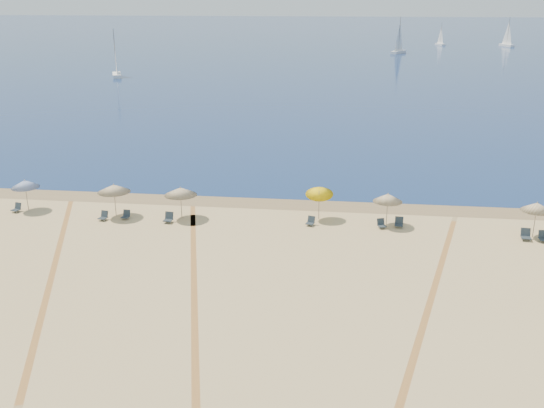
{
  "coord_description": "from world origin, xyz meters",
  "views": [
    {
      "loc": [
        4.91,
        -20.29,
        15.28
      ],
      "look_at": [
        0.0,
        20.0,
        1.3
      ],
      "focal_mm": 40.51,
      "sensor_mm": 36.0,
      "label": 1
    }
  ],
  "objects_px": {
    "chair_0": "(17,208)",
    "chair_6": "(399,223)",
    "umbrella_4": "(388,198)",
    "chair_4": "(311,221)",
    "sailboat_0": "(507,37)",
    "umbrella_3": "(319,191)",
    "umbrella_5": "(537,207)",
    "chair_3": "(169,218)",
    "sailboat_1": "(399,42)",
    "chair_8": "(543,237)",
    "chair_7": "(526,235)",
    "chair_1": "(104,216)",
    "sailboat_2": "(116,62)",
    "umbrella_0": "(25,184)",
    "umbrella_2": "(181,191)",
    "chair_5": "(381,224)",
    "umbrella_1": "(114,188)",
    "sailboat_3": "(441,38)",
    "chair_2": "(126,215)"
  },
  "relations": [
    {
      "from": "umbrella_0",
      "to": "chair_5",
      "type": "height_order",
      "value": "umbrella_0"
    },
    {
      "from": "chair_0",
      "to": "chair_6",
      "type": "distance_m",
      "value": 27.77
    },
    {
      "from": "umbrella_1",
      "to": "umbrella_5",
      "type": "bearing_deg",
      "value": -1.12
    },
    {
      "from": "chair_5",
      "to": "umbrella_4",
      "type": "bearing_deg",
      "value": 35.66
    },
    {
      "from": "umbrella_0",
      "to": "sailboat_3",
      "type": "distance_m",
      "value": 168.18
    },
    {
      "from": "umbrella_1",
      "to": "sailboat_2",
      "type": "height_order",
      "value": "sailboat_2"
    },
    {
      "from": "sailboat_0",
      "to": "chair_0",
      "type": "bearing_deg",
      "value": -137.85
    },
    {
      "from": "umbrella_3",
      "to": "umbrella_4",
      "type": "distance_m",
      "value": 4.76
    },
    {
      "from": "chair_3",
      "to": "chair_5",
      "type": "height_order",
      "value": "chair_3"
    },
    {
      "from": "umbrella_4",
      "to": "chair_2",
      "type": "relative_size",
      "value": 3.53
    },
    {
      "from": "chair_3",
      "to": "sailboat_1",
      "type": "distance_m",
      "value": 134.51
    },
    {
      "from": "umbrella_4",
      "to": "chair_4",
      "type": "relative_size",
      "value": 3.2
    },
    {
      "from": "chair_4",
      "to": "umbrella_5",
      "type": "bearing_deg",
      "value": 16.39
    },
    {
      "from": "chair_4",
      "to": "sailboat_0",
      "type": "distance_m",
      "value": 166.5
    },
    {
      "from": "umbrella_0",
      "to": "chair_0",
      "type": "xyz_separation_m",
      "value": [
        -0.63,
        -0.48,
        -1.74
      ]
    },
    {
      "from": "sailboat_2",
      "to": "chair_7",
      "type": "bearing_deg",
      "value": -75.25
    },
    {
      "from": "chair_8",
      "to": "sailboat_3",
      "type": "bearing_deg",
      "value": 84.54
    },
    {
      "from": "chair_4",
      "to": "sailboat_2",
      "type": "relative_size",
      "value": 0.08
    },
    {
      "from": "chair_0",
      "to": "chair_2",
      "type": "xyz_separation_m",
      "value": [
        8.52,
        -0.47,
        -0.01
      ]
    },
    {
      "from": "umbrella_3",
      "to": "umbrella_5",
      "type": "bearing_deg",
      "value": -6.78
    },
    {
      "from": "chair_0",
      "to": "sailboat_3",
      "type": "height_order",
      "value": "sailboat_3"
    },
    {
      "from": "umbrella_4",
      "to": "chair_3",
      "type": "xyz_separation_m",
      "value": [
        -15.19,
        -1.26,
        -1.69
      ]
    },
    {
      "from": "umbrella_0",
      "to": "chair_7",
      "type": "distance_m",
      "value": 35.28
    },
    {
      "from": "chair_2",
      "to": "chair_6",
      "type": "relative_size",
      "value": 0.93
    },
    {
      "from": "umbrella_2",
      "to": "umbrella_3",
      "type": "xyz_separation_m",
      "value": [
        9.77,
        0.95,
        0.12
      ]
    },
    {
      "from": "chair_1",
      "to": "sailboat_3",
      "type": "height_order",
      "value": "sailboat_3"
    },
    {
      "from": "chair_6",
      "to": "sailboat_1",
      "type": "relative_size",
      "value": 0.08
    },
    {
      "from": "chair_6",
      "to": "sailboat_1",
      "type": "height_order",
      "value": "sailboat_1"
    },
    {
      "from": "chair_2",
      "to": "chair_5",
      "type": "distance_m",
      "value": 18.05
    },
    {
      "from": "chair_1",
      "to": "sailboat_2",
      "type": "xyz_separation_m",
      "value": [
        -27.37,
        76.28,
        2.42
      ]
    },
    {
      "from": "umbrella_3",
      "to": "umbrella_5",
      "type": "relative_size",
      "value": 1.07
    },
    {
      "from": "umbrella_5",
      "to": "chair_2",
      "type": "xyz_separation_m",
      "value": [
        -27.91,
        0.12,
        -1.85
      ]
    },
    {
      "from": "umbrella_1",
      "to": "sailboat_1",
      "type": "relative_size",
      "value": 0.26
    },
    {
      "from": "umbrella_4",
      "to": "sailboat_1",
      "type": "bearing_deg",
      "value": 85.55
    },
    {
      "from": "chair_4",
      "to": "chair_8",
      "type": "xyz_separation_m",
      "value": [
        15.21,
        -1.08,
        0.03
      ]
    },
    {
      "from": "umbrella_4",
      "to": "sailboat_1",
      "type": "relative_size",
      "value": 0.25
    },
    {
      "from": "chair_5",
      "to": "chair_8",
      "type": "relative_size",
      "value": 1.09
    },
    {
      "from": "chair_0",
      "to": "chair_6",
      "type": "height_order",
      "value": "chair_6"
    },
    {
      "from": "sailboat_0",
      "to": "sailboat_2",
      "type": "relative_size",
      "value": 0.96
    },
    {
      "from": "umbrella_2",
      "to": "chair_3",
      "type": "bearing_deg",
      "value": -126.82
    },
    {
      "from": "chair_8",
      "to": "sailboat_2",
      "type": "xyz_separation_m",
      "value": [
        -57.27,
        76.63,
        2.4
      ]
    },
    {
      "from": "umbrella_2",
      "to": "umbrella_5",
      "type": "distance_m",
      "value": 24.01
    },
    {
      "from": "umbrella_3",
      "to": "chair_3",
      "type": "relative_size",
      "value": 3.62
    },
    {
      "from": "chair_2",
      "to": "chair_8",
      "type": "height_order",
      "value": "chair_8"
    },
    {
      "from": "umbrella_3",
      "to": "umbrella_1",
      "type": "bearing_deg",
      "value": -175.57
    },
    {
      "from": "chair_4",
      "to": "chair_7",
      "type": "bearing_deg",
      "value": 14.27
    },
    {
      "from": "umbrella_4",
      "to": "chair_5",
      "type": "distance_m",
      "value": 1.85
    },
    {
      "from": "umbrella_2",
      "to": "umbrella_4",
      "type": "bearing_deg",
      "value": 1.29
    },
    {
      "from": "chair_0",
      "to": "chair_8",
      "type": "distance_m",
      "value": 36.93
    },
    {
      "from": "umbrella_1",
      "to": "umbrella_3",
      "type": "relative_size",
      "value": 0.93
    }
  ]
}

